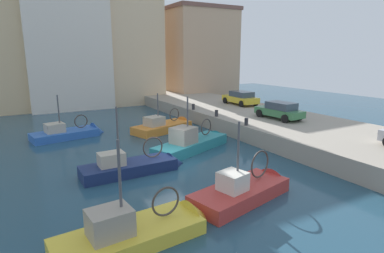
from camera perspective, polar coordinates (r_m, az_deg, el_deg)
name	(u,v)px	position (r m, az deg, el deg)	size (l,w,h in m)	color
water_surface	(169,165)	(18.99, -4.21, -6.85)	(80.00, 80.00, 0.00)	navy
quay_wall	(306,132)	(25.66, 19.68, -0.97)	(9.00, 56.00, 1.20)	#9E9384
fishing_boat_navy	(135,170)	(18.05, -10.07, -7.75)	(5.95, 1.97, 4.51)	navy
fishing_boat_red	(246,195)	(15.10, 9.69, -11.96)	(5.99, 3.10, 4.49)	#BC3833
fishing_boat_orange	(166,129)	(27.32, -4.68, -0.52)	(6.27, 3.71, 4.20)	orange
fishing_boat_teal	(194,147)	(21.91, 0.37, -3.68)	(7.04, 4.21, 4.52)	teal
fishing_boat_yellow	(142,236)	(11.99, -8.89, -18.80)	(6.03, 2.42, 4.64)	gold
fishing_boat_blue	(71,136)	(26.84, -20.83, -1.59)	(5.85, 2.86, 4.31)	#2D60B7
parked_car_yellow	(241,98)	(33.95, 8.68, 5.11)	(2.07, 4.26, 1.40)	gold
parked_car_green	(280,110)	(27.00, 15.40, 2.82)	(2.03, 4.18, 1.39)	#387547
mooring_bollard_south	(246,122)	(24.03, 9.69, 0.85)	(0.28, 0.28, 0.55)	#2D2D33
mooring_bollard_mid	(216,113)	(27.19, 4.40, 2.38)	(0.28, 0.28, 0.55)	#2D2D33
mooring_bollard_north	(193,107)	(30.55, 0.24, 3.57)	(0.28, 0.28, 0.55)	#2D2D33
waterfront_building_west	(63,10)	(41.99, -22.07, 18.73)	(9.46, 7.37, 22.68)	silver
waterfront_building_west_mid	(128,44)	(44.68, -11.33, 14.33)	(7.30, 8.59, 15.47)	beige
waterfront_building_east_mid	(200,54)	(47.22, 1.52, 12.88)	(9.52, 7.10, 12.86)	tan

